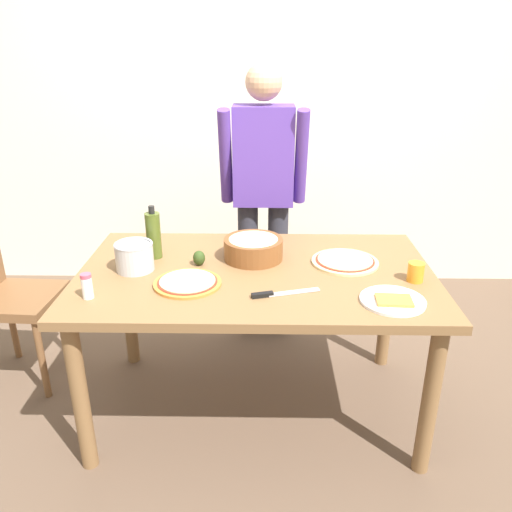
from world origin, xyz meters
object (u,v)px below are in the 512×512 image
Objects in this scene: steel_pot at (134,256)px; cup_orange at (416,272)px; chair_wooden_left at (2,288)px; plate_with_slice at (393,300)px; dining_table at (256,288)px; person_cook at (263,188)px; popcorn_bowl at (253,247)px; avocado at (199,258)px; pizza_raw_on_board at (345,261)px; salt_shaker at (87,286)px; pizza_cooked_on_tray at (188,283)px; olive_oil_bottle at (154,235)px; chef_knife at (277,294)px.

cup_orange is (1.24, -0.10, -0.02)m from steel_pot.
plate_with_slice is at bearing -16.18° from chair_wooden_left.
cup_orange is (0.69, -0.10, 0.13)m from dining_table.
popcorn_bowl is at bearing -94.04° from person_cook.
avocado is (0.28, 0.06, -0.03)m from steel_pot.
plate_with_slice is (0.52, -1.05, -0.17)m from person_cook.
cup_orange is at bearing -34.69° from pizza_raw_on_board.
salt_shaker is 1.51× the size of avocado.
pizza_raw_on_board is at bearing -5.07° from chair_wooden_left.
olive_oil_bottle reaches higher than pizza_cooked_on_tray.
person_cook reaches higher than chair_wooden_left.
popcorn_bowl is (-0.04, -0.62, -0.12)m from person_cook.
plate_with_slice is 1.50× the size of steel_pot.
person_cook reaches higher than pizza_cooked_on_tray.
chef_knife is (-0.32, -0.33, -0.00)m from pizza_raw_on_board.
chair_wooden_left reaches higher than pizza_raw_on_board.
avocado is at bearing -112.76° from person_cook.
chair_wooden_left is (-1.32, 0.25, -0.13)m from dining_table.
steel_pot is 1.24m from cup_orange.
steel_pot reaches higher than dining_table.
olive_oil_bottle is 0.17m from steel_pot.
popcorn_bowl is 3.29× the size of cup_orange.
pizza_raw_on_board is (1.74, -0.15, 0.23)m from chair_wooden_left.
pizza_raw_on_board is at bearing 18.86° from salt_shaker.
person_cook is at bearing 55.92° from salt_shaker.
chair_wooden_left is at bearing 162.22° from steel_pot.
avocado is at bearing 156.36° from plate_with_slice.
popcorn_bowl reaches higher than cup_orange.
plate_with_slice is (1.87, -0.54, 0.23)m from chair_wooden_left.
person_cook is 0.77m from avocado.
pizza_cooked_on_tray is 3.41× the size of cup_orange.
popcorn_bowl reaches higher than salt_shaker.
pizza_raw_on_board is 0.74m from pizza_cooked_on_tray.
chair_wooden_left reaches higher than salt_shaker.
pizza_raw_on_board is 4.45× the size of avocado.
avocado is (0.22, -0.09, -0.08)m from olive_oil_bottle.
chef_knife is 4.08× the size of avocado.
pizza_raw_on_board is 0.34m from cup_orange.
cup_orange reaches higher than pizza_cooked_on_tray.
person_cook reaches higher than popcorn_bowl.
popcorn_bowl is 0.98× the size of chef_knife.
chair_wooden_left is at bearing 158.99° from pizza_cooked_on_tray.
olive_oil_bottle is at bearing 68.42° from steel_pot.
chair_wooden_left is 2.06m from cup_orange.
steel_pot is 0.30m from salt_shaker.
olive_oil_bottle is (-0.47, 0.01, 0.05)m from popcorn_bowl.
salt_shaker is (-0.38, -0.13, 0.04)m from pizza_cooked_on_tray.
dining_table is 0.74m from salt_shaker.
steel_pot is 0.29m from avocado.
salt_shaker is at bearing -172.41° from cup_orange.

